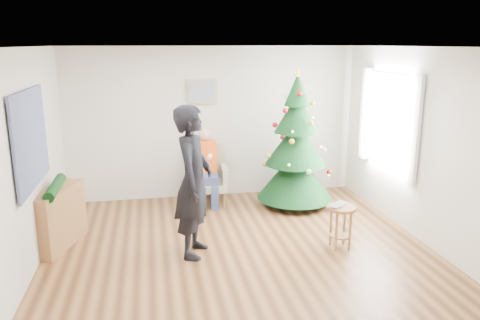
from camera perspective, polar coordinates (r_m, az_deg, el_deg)
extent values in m
plane|color=brown|center=(6.14, 0.15, -11.40)|extent=(5.00, 5.00, 0.00)
plane|color=white|center=(5.55, 0.17, 13.63)|extent=(5.00, 5.00, 0.00)
plane|color=silver|center=(8.13, -3.26, 4.53)|extent=(5.00, 0.00, 5.00)
plane|color=silver|center=(3.41, 8.42, -9.28)|extent=(5.00, 0.00, 5.00)
plane|color=silver|center=(5.78, -24.93, -0.69)|extent=(0.00, 5.00, 5.00)
plane|color=silver|center=(6.65, 21.82, 1.40)|extent=(0.00, 5.00, 5.00)
cube|color=white|center=(7.44, 17.66, 4.57)|extent=(0.04, 1.30, 1.40)
cube|color=white|center=(6.79, 20.42, 3.49)|extent=(0.05, 0.25, 1.50)
cube|color=white|center=(8.09, 14.96, 5.47)|extent=(0.05, 0.25, 1.50)
cylinder|color=#3F2816|center=(7.94, 6.66, -4.38)|extent=(0.10, 0.10, 0.29)
cone|color=black|center=(7.82, 6.74, -1.70)|extent=(1.25, 1.25, 0.82)
cone|color=black|center=(7.70, 6.85, 2.11)|extent=(1.00, 1.00, 0.72)
cone|color=black|center=(7.61, 6.96, 5.66)|extent=(0.73, 0.73, 0.63)
cone|color=black|center=(7.57, 7.04, 8.56)|extent=(0.42, 0.42, 0.53)
cone|color=gold|center=(7.55, 7.10, 10.60)|extent=(0.14, 0.14, 0.14)
cylinder|color=brown|center=(6.26, 12.27, -5.73)|extent=(0.38, 0.38, 0.04)
cylinder|color=brown|center=(6.40, 12.09, -8.96)|extent=(0.29, 0.29, 0.02)
imported|color=silver|center=(6.25, 12.29, -5.45)|extent=(0.37, 0.35, 0.02)
cube|color=gray|center=(7.84, -4.15, -3.07)|extent=(0.71, 0.66, 0.12)
cube|color=gray|center=(8.02, -4.30, -0.16)|extent=(0.67, 0.16, 0.60)
cube|color=gray|center=(7.79, -6.47, -2.02)|extent=(0.13, 0.53, 0.30)
cube|color=gray|center=(7.81, -1.89, -1.88)|extent=(0.13, 0.53, 0.30)
cube|color=navy|center=(7.73, -4.10, -2.31)|extent=(0.41, 0.42, 0.14)
cube|color=#EC5316|center=(7.84, -4.33, 0.42)|extent=(0.41, 0.24, 0.55)
sphere|color=tan|center=(7.75, -4.37, 3.12)|extent=(0.21, 0.21, 0.21)
imported|color=black|center=(5.86, -5.69, -2.66)|extent=(0.66, 0.81, 1.93)
cube|color=white|center=(5.76, -3.71, 0.41)|extent=(0.07, 0.13, 0.04)
cube|color=brown|center=(6.68, -21.29, -6.57)|extent=(0.61, 1.04, 0.80)
cylinder|color=black|center=(6.55, -21.62, -3.12)|extent=(0.14, 0.90, 0.14)
cube|color=black|center=(6.01, -24.15, 2.35)|extent=(0.03, 1.50, 1.15)
cube|color=tan|center=(8.00, -4.71, 8.33)|extent=(0.52, 0.03, 0.42)
cube|color=gray|center=(7.98, -4.69, 8.32)|extent=(0.44, 0.02, 0.34)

